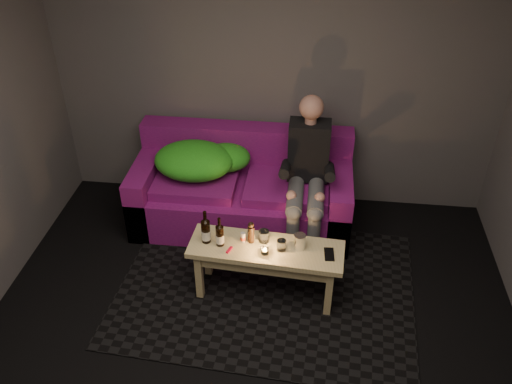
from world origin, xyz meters
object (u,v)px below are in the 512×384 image
Objects in this scene: beer_bottle_b at (220,235)px; person at (307,172)px; sofa at (243,192)px; steel_cup at (300,242)px; beer_bottle_a at (206,231)px; coffee_table at (266,256)px.

person is at bearing 52.27° from beer_bottle_b.
person is 5.16× the size of beer_bottle_b.
sofa is 16.04× the size of steel_cup.
beer_bottle_b is 2.08× the size of steel_cup.
beer_bottle_b is (0.11, -0.02, -0.01)m from beer_bottle_a.
coffee_table is (0.31, -0.94, 0.09)m from sofa.
coffee_table is 0.50m from beer_bottle_a.
beer_bottle_a is 0.71m from steel_cup.
person is at bearing 46.73° from beer_bottle_a.
sofa is 6.89× the size of beer_bottle_a.
sofa is at bearing 87.68° from beer_bottle_b.
person reaches higher than coffee_table.
beer_bottle_a is at bearing -133.27° from person.
coffee_table is at bearing -108.79° from person.
steel_cup is (0.71, 0.01, -0.04)m from beer_bottle_a.
steel_cup is at bearing 5.16° from coffee_table.
sofa is at bearing 164.68° from person.
sofa reaches higher than steel_cup.
sofa is 0.70m from person.
sofa is 0.99m from beer_bottle_b.
beer_bottle_a is at bearing 178.20° from coffee_table.
beer_bottle_a is 1.12× the size of beer_bottle_b.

